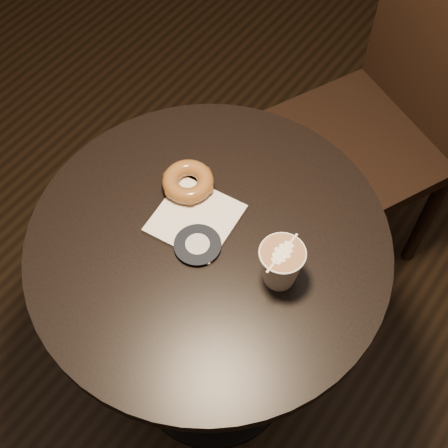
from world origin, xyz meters
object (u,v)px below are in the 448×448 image
at_px(doughnut, 188,182).
at_px(pastry_bag, 195,218).
at_px(cafe_table, 210,287).
at_px(latte_cup, 281,265).
at_px(chair, 394,101).

bearing_deg(doughnut, pastry_bag, -41.50).
bearing_deg(cafe_table, doughnut, 145.23).
bearing_deg(cafe_table, latte_cup, 5.50).
relative_size(pastry_bag, latte_cup, 1.62).
distance_m(pastry_bag, doughnut, 0.08).
distance_m(chair, pastry_bag, 0.69).
bearing_deg(doughnut, latte_cup, -12.78).
bearing_deg(doughnut, chair, 73.66).
xyz_separation_m(cafe_table, doughnut, (-0.10, 0.07, 0.22)).
xyz_separation_m(cafe_table, chair, (0.07, 0.68, 0.04)).
bearing_deg(doughnut, cafe_table, -34.77).
distance_m(cafe_table, doughnut, 0.26).
bearing_deg(latte_cup, cafe_table, -174.50).
xyz_separation_m(pastry_bag, doughnut, (-0.06, 0.05, 0.02)).
height_order(cafe_table, chair, chair).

